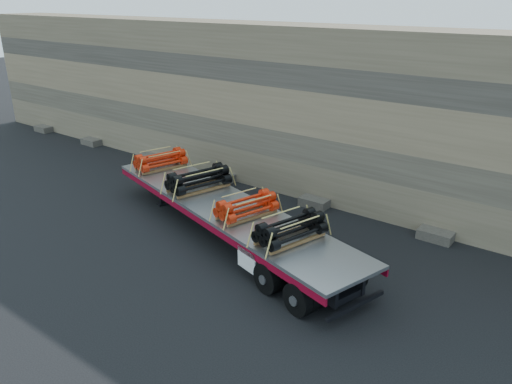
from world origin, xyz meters
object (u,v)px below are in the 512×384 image
trailer (226,221)px  bundle_rear (290,230)px  bundle_front (161,160)px  bundle_midfront (199,180)px  bundle_midrear (247,207)px

trailer → bundle_rear: bundle_rear is taller
bundle_front → trailer: bearing=0.0°
bundle_midfront → bundle_rear: 5.28m
bundle_midfront → bundle_rear: size_ratio=1.07×
trailer → bundle_front: bundle_front is taller
bundle_front → bundle_midfront: size_ratio=0.90×
bundle_front → bundle_midfront: bundle_midfront is taller
bundle_midrear → bundle_midfront: bearing=-180.0°
bundle_front → bundle_rear: bundle_rear is taller
trailer → bundle_rear: size_ratio=5.87×
bundle_midfront → bundle_midrear: bearing=0.0°
bundle_midfront → bundle_rear: (5.08, -1.43, -0.03)m
bundle_front → bundle_rear: 8.38m
trailer → bundle_rear: (3.35, -0.95, 1.00)m
bundle_midrear → trailer: bearing=180.0°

